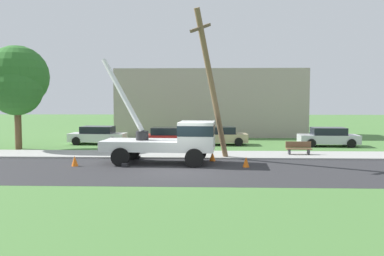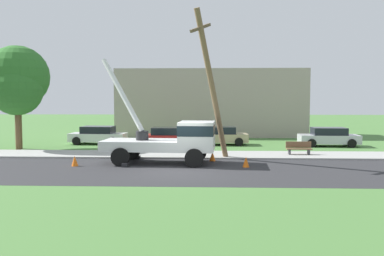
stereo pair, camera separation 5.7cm
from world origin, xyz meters
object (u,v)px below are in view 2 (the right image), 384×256
object	(u,v)px
leaning_utility_pole	(212,85)
traffic_cone_behind	(75,161)
utility_truck	(174,138)
parked_sedan_white	(98,135)
park_bench	(299,149)
roadside_tree_far	(17,90)
parked_sedan_red	(168,137)
parked_sedan_tan	(219,136)
roadside_tree_near	(18,77)
traffic_cone_curbside	(212,156)
parked_sedan_silver	(329,137)
traffic_cone_ahead	(246,162)

from	to	relation	value
leaning_utility_pole	traffic_cone_behind	world-z (taller)	leaning_utility_pole
utility_truck	parked_sedan_white	bearing A→B (deg)	125.81
utility_truck	park_bench	world-z (taller)	utility_truck
leaning_utility_pole	park_bench	bearing A→B (deg)	23.21
utility_truck	traffic_cone_behind	xyz separation A→B (m)	(-5.24, -1.12, -1.13)
park_bench	roadside_tree_far	xyz separation A→B (m)	(-19.12, 2.20, 3.77)
parked_sedan_red	parked_sedan_tan	distance (m)	4.02
roadside_tree_near	park_bench	bearing A→B (deg)	-8.37
traffic_cone_curbside	roadside_tree_near	xyz separation A→B (m)	(-13.83, 5.21, 4.88)
utility_truck	parked_sedan_red	xyz separation A→B (m)	(-1.13, 8.39, -0.70)
traffic_cone_behind	park_bench	xyz separation A→B (m)	(12.88, 4.46, 0.18)
parked_sedan_silver	traffic_cone_behind	bearing A→B (deg)	-148.86
traffic_cone_ahead	parked_sedan_red	bearing A→B (deg)	118.02
utility_truck	park_bench	xyz separation A→B (m)	(7.64, 3.34, -0.95)
utility_truck	traffic_cone_curbside	xyz separation A→B (m)	(2.16, 0.97, -1.13)
traffic_cone_ahead	traffic_cone_behind	distance (m)	9.15
parked_sedan_white	traffic_cone_behind	bearing A→B (deg)	-81.35
parked_sedan_red	roadside_tree_far	world-z (taller)	roadside_tree_far
parked_sedan_red	park_bench	bearing A→B (deg)	-29.95
traffic_cone_ahead	parked_sedan_silver	distance (m)	12.15
parked_sedan_red	parked_sedan_tan	xyz separation A→B (m)	(3.90, 0.99, 0.00)
traffic_cone_curbside	parked_sedan_red	world-z (taller)	parked_sedan_red
traffic_cone_curbside	roadside_tree_far	world-z (taller)	roadside_tree_far
traffic_cone_ahead	parked_sedan_red	world-z (taller)	parked_sedan_red
roadside_tree_far	traffic_cone_ahead	bearing A→B (deg)	-23.28
traffic_cone_curbside	leaning_utility_pole	bearing A→B (deg)	-173.73
leaning_utility_pole	parked_sedan_silver	xyz separation A→B (m)	(8.96, 7.77, -3.69)
traffic_cone_ahead	parked_sedan_silver	xyz separation A→B (m)	(7.15, 9.81, 0.43)
traffic_cone_behind	parked_sedan_tan	distance (m)	13.22
leaning_utility_pole	parked_sedan_red	bearing A→B (deg)	113.51
roadside_tree_near	roadside_tree_far	bearing A→B (deg)	-73.57
leaning_utility_pole	parked_sedan_white	size ratio (longest dim) A/B	1.92
utility_truck	roadside_tree_far	distance (m)	13.05
parked_sedan_red	parked_sedan_silver	xyz separation A→B (m)	(12.19, 0.34, 0.00)
traffic_cone_behind	roadside_tree_far	world-z (taller)	roadside_tree_far
parked_sedan_white	parked_sedan_silver	size ratio (longest dim) A/B	1.01
parked_sedan_white	parked_sedan_red	size ratio (longest dim) A/B	1.01
traffic_cone_ahead	traffic_cone_behind	world-z (taller)	same
traffic_cone_behind	parked_sedan_red	bearing A→B (deg)	66.64
traffic_cone_behind	utility_truck	bearing A→B (deg)	12.07
traffic_cone_ahead	parked_sedan_tan	xyz separation A→B (m)	(-1.14, 10.46, 0.43)
parked_sedan_white	park_bench	world-z (taller)	parked_sedan_white
utility_truck	parked_sedan_red	bearing A→B (deg)	97.65
utility_truck	traffic_cone_behind	world-z (taller)	utility_truck
traffic_cone_curbside	park_bench	bearing A→B (deg)	23.38
leaning_utility_pole	traffic_cone_curbside	xyz separation A→B (m)	(0.06, 0.01, -4.12)
leaning_utility_pole	park_bench	xyz separation A→B (m)	(5.54, 2.38, -3.94)
roadside_tree_far	traffic_cone_behind	bearing A→B (deg)	-46.89
parked_sedan_red	roadside_tree_far	bearing A→B (deg)	-164.61
traffic_cone_ahead	traffic_cone_behind	xyz separation A→B (m)	(-9.15, -0.04, 0.00)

